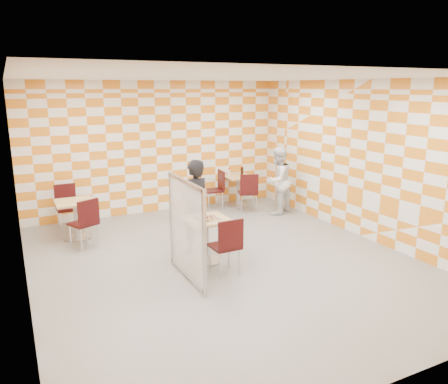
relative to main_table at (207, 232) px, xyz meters
name	(u,v)px	position (x,y,z in m)	size (l,w,h in m)	color
room_shell	(210,168)	(0.25, 0.40, 0.99)	(7.00, 7.00, 7.00)	gray
main_table	(207,232)	(0.00, 0.00, 0.00)	(0.70, 0.70, 0.75)	#DCB976
second_table	(238,186)	(2.14, 2.90, 0.00)	(0.70, 0.70, 0.75)	#DCB976
empty_table	(76,213)	(-1.78, 2.15, 0.00)	(0.70, 0.70, 0.75)	#DCB976
chair_main_front	(227,242)	(0.05, -0.66, 0.04)	(0.43, 0.44, 0.92)	#340A0B
chair_second_front	(248,190)	(2.07, 2.27, 0.04)	(0.54, 0.54, 0.92)	#340A0B
chair_second_side	(217,186)	(1.58, 2.90, 0.04)	(0.48, 0.47, 0.92)	#340A0B
chair_empty_near	(86,220)	(-1.69, 1.52, 0.04)	(0.56, 0.57, 0.92)	#340A0B
chair_empty_far	(67,203)	(-1.85, 2.87, 0.04)	(0.43, 0.44, 0.92)	#340A0B
partition	(187,230)	(-0.56, -0.51, 0.28)	(0.08, 1.38, 1.55)	white
man_dark	(195,206)	(0.01, 0.53, 0.32)	(0.60, 0.40, 1.65)	black
man_white	(278,181)	(2.63, 1.90, 0.27)	(0.75, 0.59, 1.55)	white
pizza_on_foil	(207,218)	(0.00, -0.02, 0.26)	(0.40, 0.40, 0.04)	silver
sport_bottle	(229,173)	(1.94, 2.98, 0.33)	(0.06, 0.06, 0.20)	white
soda_bottle	(242,171)	(2.27, 2.93, 0.34)	(0.07, 0.07, 0.23)	black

